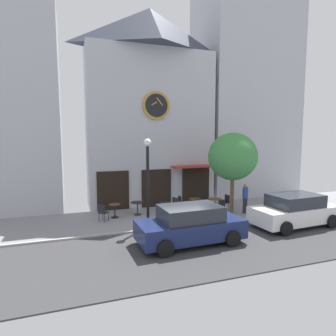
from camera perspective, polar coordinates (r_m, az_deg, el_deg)
The scene contains 21 objects.
ground_plane at distance 13.81m, azimuth 4.07°, elevation -12.05°, with size 29.32×9.52×0.13m.
clock_building at distance 18.83m, azimuth -3.50°, elevation 12.37°, with size 7.97×3.77×12.20m.
neighbor_building_left at distance 19.59m, azimuth -28.52°, elevation 10.23°, with size 5.33×4.99×11.84m.
neighbor_building_right at distance 23.30m, azimuth 14.82°, elevation 14.13°, with size 6.96×4.81×15.17m.
street_lamp at distance 13.63m, azimuth -4.03°, elevation -2.92°, with size 0.36×0.36×4.21m.
street_tree at distance 15.79m, azimuth 12.73°, elevation 2.19°, with size 2.69×2.42×4.52m.
cafe_table_near_curb at distance 15.70m, azimuth -10.52°, elevation -7.95°, with size 0.61×0.61×0.74m.
cafe_table_center_right at distance 16.07m, azimuth -6.07°, elevation -7.40°, with size 0.75×0.75×0.72m.
cafe_table_center at distance 15.62m, azimuth -0.50°, elevation -7.71°, with size 0.69×0.69×0.77m.
cafe_table_rightmost at distance 16.89m, azimuth 5.32°, elevation -6.84°, with size 0.65×0.65×0.72m.
cafe_table_near_door at distance 16.79m, azimuth 9.28°, elevation -6.69°, with size 0.78×0.78×0.77m.
cafe_chair_near_lamp at distance 16.10m, azimuth 6.17°, elevation -7.36°, with size 0.47×0.47×0.90m.
cafe_chair_under_awning at distance 16.71m, azimuth 2.64°, elevation -6.83°, with size 0.42×0.42×0.90m.
cafe_chair_by_entrance at distance 15.12m, azimuth -12.82°, elevation -8.39°, with size 0.56×0.56×0.90m.
cafe_chair_outer at distance 16.08m, azimuth 10.32°, elevation -7.45°, with size 0.45×0.45×0.90m.
cafe_chair_mid_row at distance 14.85m, azimuth 0.72°, elevation -8.50°, with size 0.50×0.50×0.90m.
cafe_chair_facing_wall at distance 16.28m, azimuth 1.16°, elevation -7.17°, with size 0.53×0.53×0.90m.
cafe_chair_left_end at distance 17.35m, azimuth 11.39°, elevation -6.45°, with size 0.47×0.47×0.90m.
pedestrian_blue at distance 16.91m, azimuth 15.05°, elevation -5.72°, with size 0.40×0.40×1.67m.
parked_car_navy at distance 11.85m, azimuth 4.45°, elevation -11.19°, with size 4.36×2.13×1.55m.
parked_car_white at distance 15.28m, azimuth 23.79°, elevation -7.71°, with size 4.40×2.21×1.55m.
Camera 1 is at (-5.19, -12.38, 4.31)m, focal length 30.76 mm.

